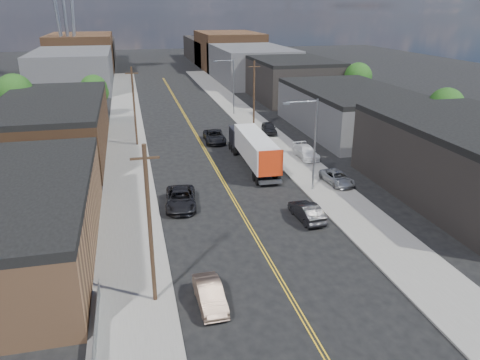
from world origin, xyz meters
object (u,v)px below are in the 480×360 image
car_right_oncoming (307,211)px  car_right_lot_c (269,128)px  semi_truck (252,147)px  car_left_c (181,199)px  car_right_lot_b (306,152)px  car_left_b (210,295)px  car_right_lot_a (337,178)px  car_ahead_truck (214,136)px

car_right_oncoming → car_right_lot_c: car_right_lot_c is taller
semi_truck → car_left_c: (-9.25, -9.99, -1.37)m
car_right_oncoming → car_right_lot_b: car_right_lot_b is taller
car_left_b → car_right_lot_c: (14.99, 37.50, 0.21)m
car_right_oncoming → car_right_lot_a: size_ratio=1.00×
car_right_lot_a → car_right_lot_b: (0.06, 8.82, 0.07)m
car_right_lot_a → car_right_lot_c: (-0.94, 20.59, 0.13)m
semi_truck → car_left_c: 13.68m
semi_truck → car_right_lot_a: size_ratio=3.18×
car_left_b → car_right_lot_c: 40.39m
semi_truck → car_right_lot_b: (6.75, 0.65, -1.31)m
semi_truck → car_left_b: bearing=-108.7°
car_left_b → car_left_c: bearing=88.4°
car_ahead_truck → car_right_oncoming: bearing=-79.7°
car_right_lot_c → car_ahead_truck: car_right_lot_c is taller
car_left_c → car_right_lot_c: 26.96m
car_right_lot_c → car_left_b: bearing=-103.6°
car_left_b → car_right_oncoming: (10.00, 9.96, 0.05)m
car_right_lot_c → semi_truck: bearing=-106.6°
car_right_lot_b → car_right_oncoming: bearing=-111.2°
semi_truck → car_right_oncoming: 15.21m
car_left_b → car_right_lot_b: (16.00, 25.73, 0.15)m
car_right_oncoming → car_ahead_truck: 25.59m
car_left_b → car_ahead_truck: 36.00m
car_left_b → car_ahead_truck: bearing=77.4°
car_ahead_truck → car_right_lot_b: bearing=-43.2°
semi_truck → car_left_b: semi_truck is taller
semi_truck → car_right_lot_c: semi_truck is taller
car_left_b → car_right_oncoming: car_right_oncoming is taller
car_right_oncoming → semi_truck: bearing=-90.7°
car_right_oncoming → car_left_c: bearing=-30.7°
car_left_b → car_right_lot_a: 23.24m
car_left_c → car_right_lot_b: car_left_c is taller
car_right_oncoming → car_ahead_truck: size_ratio=0.82×
car_right_lot_a → car_right_lot_b: bearing=85.0°
car_left_b → car_left_c: 15.09m
car_right_lot_c → car_left_c: bearing=-115.6°
semi_truck → car_right_oncoming: size_ratio=3.19×
car_left_b → car_right_lot_b: 30.30m
semi_truck → car_ahead_truck: size_ratio=2.60×
car_left_c → car_ahead_truck: car_left_c is taller
car_right_lot_a → car_right_lot_b: 8.82m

